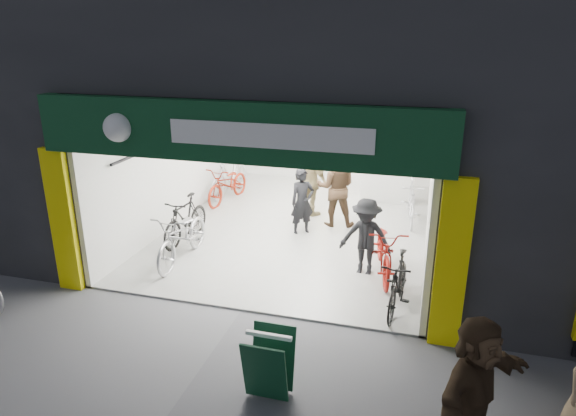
% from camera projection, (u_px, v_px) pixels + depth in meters
% --- Properties ---
extents(ground, '(60.00, 60.00, 0.00)m').
position_uv_depth(ground, '(241.00, 311.00, 8.60)').
color(ground, '#56565B').
rests_on(ground, ground).
extents(building, '(17.00, 10.27, 8.00)m').
position_uv_depth(building, '(352.00, 36.00, 11.46)').
color(building, '#232326').
rests_on(building, ground).
extents(bike_left_front, '(0.74, 2.07, 1.09)m').
position_uv_depth(bike_left_front, '(183.00, 236.00, 10.26)').
color(bike_left_front, '#AAA9AE').
rests_on(bike_left_front, ground).
extents(bike_left_midfront, '(0.65, 1.78, 1.04)m').
position_uv_depth(bike_left_midfront, '(185.00, 219.00, 11.22)').
color(bike_left_midfront, black).
rests_on(bike_left_midfront, ground).
extents(bike_left_midback, '(0.95, 2.01, 1.01)m').
position_uv_depth(bike_left_midback, '(228.00, 184.00, 13.81)').
color(bike_left_midback, maroon).
rests_on(bike_left_midback, ground).
extents(bike_left_back, '(0.83, 2.01, 1.18)m').
position_uv_depth(bike_left_back, '(230.00, 175.00, 14.35)').
color(bike_left_back, silver).
rests_on(bike_left_back, ground).
extents(bike_right_front, '(0.62, 1.67, 0.98)m').
position_uv_depth(bike_right_front, '(398.00, 283.00, 8.48)').
color(bike_right_front, black).
rests_on(bike_right_front, ground).
extents(bike_right_mid, '(1.06, 2.09, 1.05)m').
position_uv_depth(bike_right_mid, '(384.00, 249.00, 9.71)').
color(bike_right_mid, maroon).
rests_on(bike_right_mid, ground).
extents(bike_right_back, '(0.65, 1.79, 1.06)m').
position_uv_depth(bike_right_back, '(411.00, 202.00, 12.34)').
color(bike_right_back, '#ABAAAF').
rests_on(bike_right_back, ground).
extents(customer_a, '(0.67, 0.64, 1.55)m').
position_uv_depth(customer_a, '(302.00, 202.00, 11.55)').
color(customer_a, black).
rests_on(customer_a, ground).
extents(customer_b, '(1.04, 0.87, 1.92)m').
position_uv_depth(customer_b, '(336.00, 187.00, 11.99)').
color(customer_b, '#3E2B1C').
rests_on(customer_b, ground).
extents(customer_c, '(1.05, 0.68, 1.53)m').
position_uv_depth(customer_c, '(366.00, 238.00, 9.61)').
color(customer_c, black).
rests_on(customer_c, ground).
extents(customer_d, '(1.14, 0.96, 1.83)m').
position_uv_depth(customer_d, '(311.00, 181.00, 12.62)').
color(customer_d, '#8D7C52').
rests_on(customer_d, ground).
extents(pedestrian_far, '(1.29, 1.60, 1.70)m').
position_uv_depth(pedestrian_far, '(474.00, 389.00, 5.47)').
color(pedestrian_far, '#3C2B1B').
rests_on(pedestrian_far, ground).
extents(sandwich_board, '(0.60, 0.59, 0.88)m').
position_uv_depth(sandwich_board, '(269.00, 363.00, 6.48)').
color(sandwich_board, '#0E3921').
rests_on(sandwich_board, ground).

